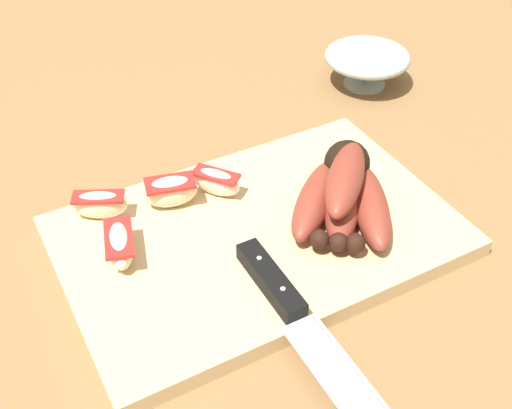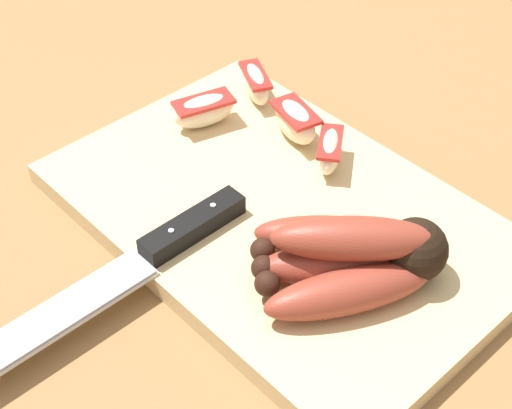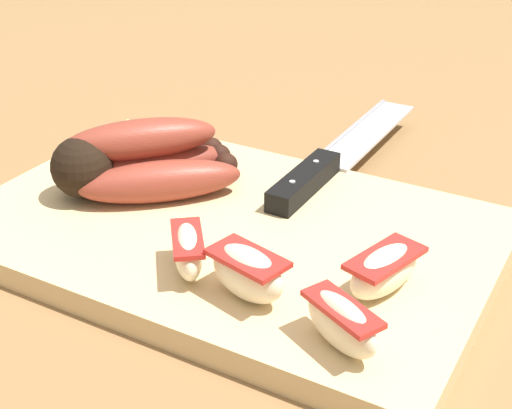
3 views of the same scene
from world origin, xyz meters
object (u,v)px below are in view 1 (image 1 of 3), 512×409
Objects in this scene: banana_bunch at (344,192)px; apple_wedge_middle at (120,244)px; ceramic_bowl at (366,66)px; apple_wedge_near at (99,204)px; chefs_knife at (297,317)px; apple_wedge_far at (171,191)px; apple_wedge_extra at (216,182)px.

apple_wedge_middle is (-0.24, 0.05, -0.01)m from banana_bunch.
apple_wedge_middle reaches higher than ceramic_bowl.
apple_wedge_middle is 0.56× the size of ceramic_bowl.
chefs_knife is at bearing -63.69° from apple_wedge_near.
chefs_knife is 4.55× the size of apple_wedge_near.
chefs_knife is 2.30× the size of ceramic_bowl.
apple_wedge_near is 0.50× the size of ceramic_bowl.
banana_bunch is at bearing -25.69° from apple_wedge_near.
banana_bunch reaches higher than apple_wedge_near.
apple_wedge_far reaches higher than apple_wedge_extra.
apple_wedge_middle is at bearing 169.13° from banana_bunch.
apple_wedge_extra is at bearing 140.63° from banana_bunch.
chefs_knife is at bearing -94.56° from apple_wedge_extra.
chefs_knife is 0.21m from apple_wedge_far.
apple_wedge_near is 0.07m from apple_wedge_middle.
banana_bunch reaches higher than chefs_knife.
ceramic_bowl is at bearing 15.47° from apple_wedge_near.
apple_wedge_middle is at bearing -156.73° from ceramic_bowl.
apple_wedge_near is 0.13m from apple_wedge_extra.
apple_wedge_extra is at bearing -155.04° from ceramic_bowl.
apple_wedge_near reaches higher than ceramic_bowl.
apple_wedge_near reaches higher than apple_wedge_extra.
chefs_knife is at bearing -138.61° from banana_bunch.
apple_wedge_extra is at bearing 85.44° from chefs_knife.
chefs_knife is 0.47m from ceramic_bowl.
chefs_knife is 0.19m from apple_wedge_middle.
banana_bunch is 0.14m from apple_wedge_extra.
apple_wedge_far reaches higher than chefs_knife.
ceramic_bowl is (0.44, 0.12, -0.01)m from apple_wedge_near.
apple_wedge_near is at bearing 169.34° from apple_wedge_extra.
apple_wedge_extra is (-0.11, 0.09, -0.01)m from banana_bunch.
apple_wedge_middle is (-0.11, 0.15, 0.01)m from chefs_knife.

